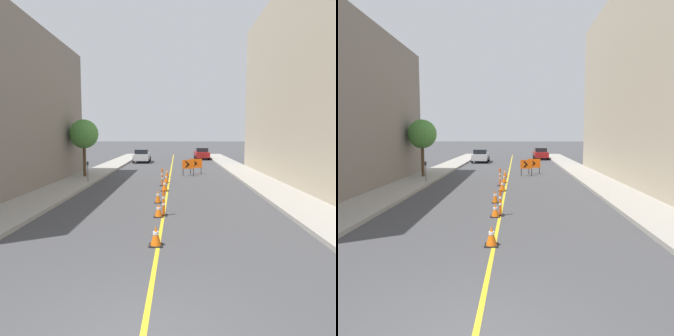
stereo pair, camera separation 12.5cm
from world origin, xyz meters
The scene contains 18 objects.
lane_stripe centered at (0.00, 24.54, 0.00)m, with size 0.12×49.08×0.01m.
sidewalk_left centered at (-6.40, 24.54, 0.09)m, with size 2.55×49.08×0.18m.
sidewalk_right centered at (6.40, 24.54, 0.09)m, with size 2.55×49.08×0.18m.
building_facade_right centered at (10.68, 17.69, 6.81)m, with size 6.00×24.08×13.62m.
traffic_cone_nearest centered at (-0.07, 4.83, 0.31)m, with size 0.42×0.42×0.63m.
traffic_cone_second centered at (-0.19, 8.35, 0.27)m, with size 0.40×0.40×0.56m.
traffic_cone_third centered at (-0.38, 11.13, 0.32)m, with size 0.34×0.34×0.64m.
traffic_cone_fourth centered at (-0.17, 14.53, 0.34)m, with size 0.43×0.43×0.69m.
traffic_cone_fifth centered at (-0.18, 17.84, 0.33)m, with size 0.36×0.36×0.67m.
traffic_cone_farthest centered at (-0.23, 20.93, 0.34)m, with size 0.36×0.36×0.68m.
delineator_post_front centered at (0.01, 8.57, 0.49)m, with size 0.33×0.33×1.14m.
delineator_post_rear centered at (-0.41, 16.49, 0.51)m, with size 0.32×0.32×1.19m.
arrow_barricade_primary centered at (1.49, 21.69, 0.91)m, with size 0.99×0.09×1.32m.
arrow_barricade_secondary centered at (2.18, 22.99, 0.89)m, with size 1.07×0.09×1.31m.
parked_car_curb_near centered at (-3.70, 34.64, 0.80)m, with size 1.95×4.35×1.59m.
parked_car_curb_mid centered at (3.92, 39.64, 0.80)m, with size 1.94×4.34×1.59m.
parking_meter_near_curb centered at (-5.48, 16.98, 1.17)m, with size 0.12×0.11×1.41m.
street_tree_left_near centered at (-6.53, 19.96, 3.40)m, with size 2.19×2.19×4.34m.
Camera 2 is at (0.69, -4.88, 3.41)m, focal length 35.00 mm.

